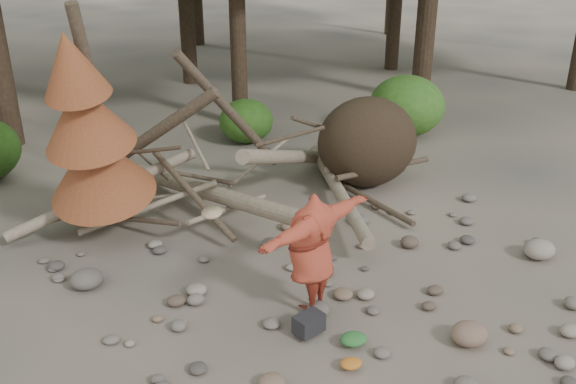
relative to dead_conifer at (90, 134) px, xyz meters
name	(u,v)px	position (x,y,z in m)	size (l,w,h in m)	color
ground	(327,312)	(3.12, -3.37, -2.11)	(120.00, 120.00, 0.00)	#514C44
deadfall_pile	(344,148)	(5.13, 0.87, -1.16)	(8.55, 5.24, 3.30)	#332619
dead_conifer	(90,134)	(0.00, 0.00, 0.00)	(2.06, 2.16, 4.35)	#4C3F30
bush_mid	(246,121)	(3.92, 4.43, -1.55)	(1.40, 1.40, 1.12)	#305E1B
bush_right	(407,106)	(8.12, 3.63, -1.31)	(2.00, 2.00, 1.60)	#3C7022
frisbee_thrower	(312,252)	(2.89, -3.26, -1.07)	(2.91, 1.71, 2.17)	#A23724
backpack	(309,327)	(2.65, -3.82, -1.97)	(0.42, 0.28, 0.28)	black
cloth_green	(353,342)	(3.17, -4.26, -2.04)	(0.39, 0.32, 0.15)	#29672C
cloth_orange	(351,366)	(2.93, -4.72, -2.06)	(0.30, 0.25, 0.11)	#B3641E
boulder_front_right	(469,334)	(4.76, -4.71, -1.95)	(0.54, 0.48, 0.32)	#7D604E
boulder_mid_right	(539,249)	(7.27, -3.01, -1.94)	(0.56, 0.51, 0.34)	gray
boulder_mid_left	(87,279)	(-0.36, -1.50, -1.95)	(0.54, 0.48, 0.32)	#5B554D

